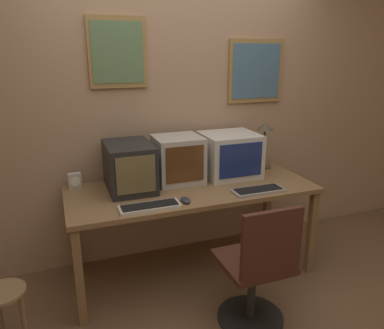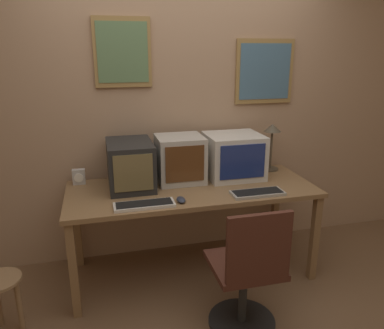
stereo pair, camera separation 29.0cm
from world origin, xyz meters
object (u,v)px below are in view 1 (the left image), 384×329
(monitor_left, at_px, (129,166))
(monitor_right, at_px, (230,155))
(office_chair, at_px, (257,274))
(keyboard_side, at_px, (258,190))
(desk_clock, at_px, (75,181))
(desk_lamp, at_px, (265,135))
(side_stool, at_px, (4,306))
(keyboard_main, at_px, (150,207))
(monitor_center, at_px, (178,159))
(mouse_near_keyboard, at_px, (185,200))

(monitor_left, bearing_deg, monitor_right, 2.00)
(monitor_right, xyz_separation_m, office_chair, (-0.23, -0.93, -0.54))
(keyboard_side, xyz_separation_m, desk_clock, (-1.30, 0.57, 0.05))
(monitor_left, distance_m, desk_clock, 0.45)
(desk_lamp, distance_m, side_stool, 2.39)
(keyboard_main, bearing_deg, keyboard_side, 0.74)
(desk_lamp, bearing_deg, monitor_center, -174.14)
(desk_lamp, bearing_deg, keyboard_side, -123.77)
(monitor_center, xyz_separation_m, desk_lamp, (0.85, 0.09, 0.12))
(monitor_left, bearing_deg, desk_clock, 158.46)
(keyboard_main, height_order, office_chair, office_chair)
(keyboard_side, xyz_separation_m, side_stool, (-1.81, -0.12, -0.47))
(monitor_left, distance_m, desk_lamp, 1.27)
(keyboard_main, bearing_deg, desk_lamp, 24.34)
(office_chair, bearing_deg, monitor_left, 125.32)
(office_chair, distance_m, side_stool, 1.59)
(monitor_right, bearing_deg, mouse_near_keyboard, -141.69)
(mouse_near_keyboard, xyz_separation_m, office_chair, (0.32, -0.49, -0.38))
(office_chair, bearing_deg, keyboard_side, 61.44)
(monitor_left, relative_size, keyboard_main, 1.16)
(desk_lamp, bearing_deg, side_stool, -163.23)
(monitor_left, relative_size, side_stool, 1.21)
(monitor_center, bearing_deg, office_chair, -76.14)
(monitor_center, xyz_separation_m, keyboard_main, (-0.36, -0.46, -0.18))
(keyboard_main, bearing_deg, monitor_left, 96.45)
(monitor_right, distance_m, mouse_near_keyboard, 0.73)
(monitor_left, xyz_separation_m, desk_clock, (-0.40, 0.16, -0.12))
(keyboard_side, distance_m, mouse_near_keyboard, 0.59)
(monitor_center, distance_m, keyboard_main, 0.61)
(keyboard_main, height_order, desk_clock, desk_clock)
(mouse_near_keyboard, height_order, desk_clock, desk_clock)
(desk_lamp, xyz_separation_m, office_chair, (-0.62, -1.02, -0.67))
(monitor_right, bearing_deg, monitor_center, 179.34)
(monitor_right, height_order, desk_clock, monitor_right)
(monitor_center, bearing_deg, desk_lamp, 5.86)
(keyboard_main, xyz_separation_m, desk_lamp, (1.21, 0.55, 0.30))
(side_stool, bearing_deg, keyboard_side, 3.70)
(monitor_left, relative_size, desk_clock, 3.98)
(keyboard_side, height_order, desk_lamp, desk_lamp)
(keyboard_side, distance_m, desk_lamp, 0.71)
(desk_lamp, height_order, office_chair, desk_lamp)
(side_stool, bearing_deg, desk_lamp, 16.77)
(keyboard_side, xyz_separation_m, mouse_near_keyboard, (-0.59, 0.00, 0.00))
(keyboard_main, xyz_separation_m, keyboard_side, (0.85, 0.01, 0.00))
(keyboard_main, distance_m, office_chair, 0.84)
(monitor_center, relative_size, side_stool, 0.93)
(monitor_right, height_order, office_chair, monitor_right)
(monitor_left, relative_size, mouse_near_keyboard, 4.43)
(mouse_near_keyboard, bearing_deg, office_chair, -56.47)
(office_chair, bearing_deg, keyboard_main, 141.18)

